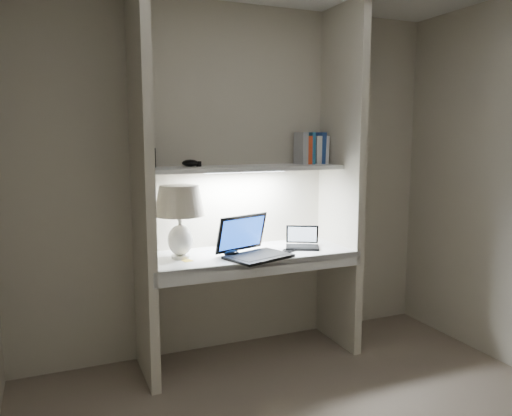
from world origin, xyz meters
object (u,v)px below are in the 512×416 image
speaker (226,238)px  book_row (311,149)px  table_lamp (180,209)px  laptop_main (252,247)px  laptop_netbook (302,242)px

speaker → book_row: bearing=15.7°
table_lamp → book_row: 1.13m
laptop_main → speaker: size_ratio=3.97×
laptop_netbook → table_lamp: bearing=-155.1°
speaker → book_row: book_row is taller
table_lamp → book_row: size_ratio=2.06×
laptop_main → laptop_netbook: 0.45m
laptop_main → book_row: book_row is taller
table_lamp → laptop_main: (0.46, -0.13, -0.27)m
table_lamp → laptop_main: size_ratio=0.97×
book_row → laptop_main: bearing=-154.3°
laptop_netbook → speaker: laptop_netbook is taller
book_row → table_lamp: bearing=-171.7°
laptop_netbook → laptop_main: bearing=-139.8°
speaker → book_row: size_ratio=0.53×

